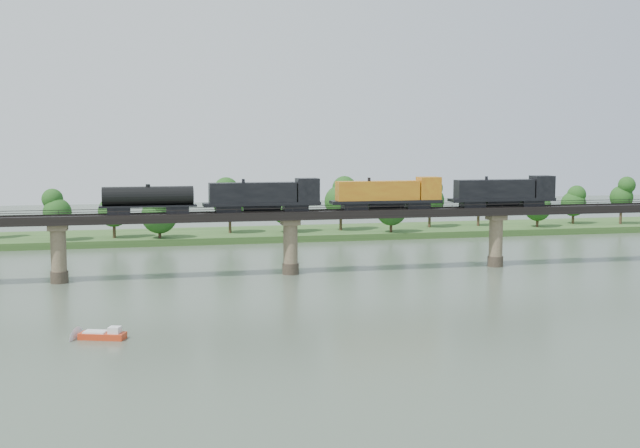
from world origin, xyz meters
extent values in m
plane|color=#3B493A|center=(0.00, 0.00, 0.00)|extent=(400.00, 400.00, 0.00)
cube|color=#2D5020|center=(0.00, 85.00, 0.80)|extent=(300.00, 24.00, 1.60)
cylinder|color=#473A2D|center=(-40.00, 30.00, 1.00)|extent=(3.00, 3.00, 2.00)
cylinder|color=#7E7052|center=(-40.00, 30.00, 5.50)|extent=(2.60, 2.60, 9.00)
cube|color=#7E7052|center=(-40.00, 30.00, 9.50)|extent=(3.20, 3.20, 1.00)
cylinder|color=#473A2D|center=(0.00, 30.00, 1.00)|extent=(3.00, 3.00, 2.00)
cylinder|color=#7E7052|center=(0.00, 30.00, 5.50)|extent=(2.60, 2.60, 9.00)
cube|color=#7E7052|center=(0.00, 30.00, 9.50)|extent=(3.20, 3.20, 1.00)
cylinder|color=#473A2D|center=(40.00, 30.00, 1.00)|extent=(3.00, 3.00, 2.00)
cylinder|color=#7E7052|center=(40.00, 30.00, 5.50)|extent=(2.60, 2.60, 9.00)
cube|color=#7E7052|center=(40.00, 30.00, 9.50)|extent=(3.20, 3.20, 1.00)
cube|color=black|center=(0.00, 30.00, 10.75)|extent=(220.00, 5.00, 1.50)
cube|color=black|center=(0.00, 29.25, 11.58)|extent=(220.00, 0.12, 0.16)
cube|color=black|center=(0.00, 30.75, 11.58)|extent=(220.00, 0.12, 0.16)
cube|color=black|center=(0.00, 27.60, 12.20)|extent=(220.00, 0.10, 0.10)
cube|color=black|center=(0.00, 32.40, 12.20)|extent=(220.00, 0.10, 0.10)
cube|color=black|center=(0.00, 27.60, 11.85)|extent=(0.08, 0.08, 0.70)
cube|color=black|center=(0.00, 32.40, 11.85)|extent=(0.08, 0.08, 0.70)
cylinder|color=#382619|center=(-44.43, 76.31, 3.35)|extent=(0.70, 0.70, 3.51)
sphere|color=#154112|center=(-44.43, 76.31, 8.03)|extent=(6.31, 6.31, 6.31)
sphere|color=#154112|center=(-44.43, 76.31, 10.96)|extent=(4.73, 4.73, 4.73)
cylinder|color=#382619|center=(-32.24, 78.84, 3.27)|extent=(0.70, 0.70, 3.34)
sphere|color=#154112|center=(-32.24, 78.84, 7.73)|extent=(7.18, 7.18, 7.18)
sphere|color=#154112|center=(-32.24, 78.84, 10.52)|extent=(5.39, 5.39, 5.39)
cylinder|color=#382619|center=(-22.01, 76.15, 3.01)|extent=(0.70, 0.70, 2.83)
sphere|color=#154112|center=(-22.01, 76.15, 6.78)|extent=(8.26, 8.26, 8.26)
sphere|color=#154112|center=(-22.01, 76.15, 9.14)|extent=(6.19, 6.19, 6.19)
cylinder|color=#382619|center=(-5.04, 82.68, 3.58)|extent=(0.70, 0.70, 3.96)
sphere|color=#154112|center=(-5.04, 82.68, 8.87)|extent=(8.07, 8.07, 8.07)
sphere|color=#154112|center=(-5.04, 82.68, 12.17)|extent=(6.05, 6.05, 6.05)
cylinder|color=#382619|center=(8.52, 81.14, 3.23)|extent=(0.70, 0.70, 3.27)
sphere|color=#154112|center=(8.52, 81.14, 7.59)|extent=(8.03, 8.03, 8.03)
sphere|color=#154112|center=(8.52, 81.14, 10.31)|extent=(6.02, 6.02, 6.02)
cylinder|color=#382619|center=(22.65, 82.31, 3.56)|extent=(0.70, 0.70, 3.92)
sphere|color=#154112|center=(22.65, 82.31, 8.79)|extent=(8.29, 8.29, 8.29)
sphere|color=#154112|center=(22.65, 82.31, 12.05)|extent=(6.21, 6.21, 6.21)
cylinder|color=#382619|center=(33.59, 75.35, 3.11)|extent=(0.70, 0.70, 3.02)
sphere|color=#154112|center=(33.59, 75.35, 7.15)|extent=(7.74, 7.74, 7.74)
sphere|color=#154112|center=(33.59, 75.35, 9.67)|extent=(5.80, 5.80, 5.80)
cylinder|color=#382619|center=(46.81, 84.03, 3.50)|extent=(0.70, 0.70, 3.80)
sphere|color=#154112|center=(46.81, 84.03, 8.56)|extent=(7.47, 7.47, 7.47)
sphere|color=#154112|center=(46.81, 84.03, 11.73)|extent=(5.60, 5.60, 5.60)
cylinder|color=#382619|center=(60.48, 84.26, 3.29)|extent=(0.70, 0.70, 3.38)
sphere|color=#154112|center=(60.48, 84.26, 7.80)|extent=(6.23, 6.23, 6.23)
sphere|color=#154112|center=(60.48, 84.26, 10.62)|extent=(4.67, 4.67, 4.67)
cylinder|color=#382619|center=(74.35, 78.39, 2.99)|extent=(0.70, 0.70, 2.77)
sphere|color=#154112|center=(74.35, 78.39, 6.68)|extent=(7.04, 7.04, 7.04)
sphere|color=#154112|center=(74.35, 78.39, 8.99)|extent=(5.28, 5.28, 5.28)
cylinder|color=#382619|center=(87.62, 83.57, 3.07)|extent=(0.70, 0.70, 2.94)
sphere|color=#154112|center=(87.62, 83.57, 7.00)|extent=(6.73, 6.73, 6.73)
sphere|color=#154112|center=(87.62, 83.57, 9.45)|extent=(5.05, 5.05, 5.05)
cylinder|color=#382619|center=(99.73, 80.10, 3.57)|extent=(0.70, 0.70, 3.94)
sphere|color=#154112|center=(99.73, 80.10, 8.83)|extent=(6.17, 6.17, 6.17)
sphere|color=#154112|center=(99.73, 80.10, 12.11)|extent=(4.62, 4.62, 4.62)
cube|color=black|center=(47.15, 30.00, 12.11)|extent=(4.40, 2.64, 1.21)
cube|color=black|center=(35.05, 30.00, 12.11)|extent=(4.40, 2.64, 1.21)
cube|color=black|center=(41.10, 30.00, 12.88)|extent=(20.91, 3.30, 0.55)
cube|color=black|center=(39.45, 30.00, 14.91)|extent=(15.41, 2.97, 3.52)
cube|color=black|center=(49.35, 30.00, 15.24)|extent=(3.96, 3.30, 4.18)
cylinder|color=black|center=(41.10, 30.00, 12.27)|extent=(6.60, 1.54, 1.54)
cube|color=black|center=(24.04, 30.00, 12.11)|extent=(4.40, 2.64, 1.21)
cube|color=black|center=(11.94, 30.00, 12.11)|extent=(4.40, 2.64, 1.21)
cube|color=black|center=(17.99, 30.00, 12.88)|extent=(20.91, 3.30, 0.55)
cube|color=#BC8416|center=(16.34, 30.00, 14.91)|extent=(15.41, 2.97, 3.52)
cube|color=#BC8416|center=(26.24, 30.00, 15.24)|extent=(3.96, 3.30, 4.18)
cylinder|color=black|center=(17.99, 30.00, 12.27)|extent=(6.60, 1.54, 1.54)
cube|color=black|center=(0.93, 30.00, 12.11)|extent=(4.40, 2.64, 1.21)
cube|color=black|center=(-11.18, 30.00, 12.11)|extent=(4.40, 2.64, 1.21)
cube|color=black|center=(-5.12, 30.00, 12.88)|extent=(20.91, 3.30, 0.55)
cube|color=black|center=(-6.77, 30.00, 14.91)|extent=(15.41, 2.97, 3.52)
cube|color=black|center=(3.13, 30.00, 15.24)|extent=(3.96, 3.30, 4.18)
cylinder|color=black|center=(-5.12, 30.00, 12.27)|extent=(6.60, 1.54, 1.54)
cube|color=black|center=(-19.98, 30.00, 12.11)|extent=(3.85, 2.42, 1.21)
cube|color=black|center=(-29.88, 30.00, 12.11)|extent=(3.85, 2.42, 1.21)
cube|color=black|center=(-24.93, 30.00, 12.82)|extent=(16.51, 2.64, 0.33)
cylinder|color=black|center=(-24.93, 30.00, 14.58)|extent=(15.41, 3.30, 3.30)
cylinder|color=black|center=(-24.93, 30.00, 16.34)|extent=(0.77, 0.77, 0.55)
cube|color=red|center=(-31.22, -11.42, 0.39)|extent=(5.92, 3.75, 0.78)
cube|color=white|center=(-32.06, -11.12, 0.84)|extent=(3.08, 2.47, 0.28)
cube|color=white|center=(-29.75, -11.94, 1.17)|extent=(1.71, 1.71, 0.78)
camera|label=1|loc=(-26.45, -110.91, 24.36)|focal=45.00mm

